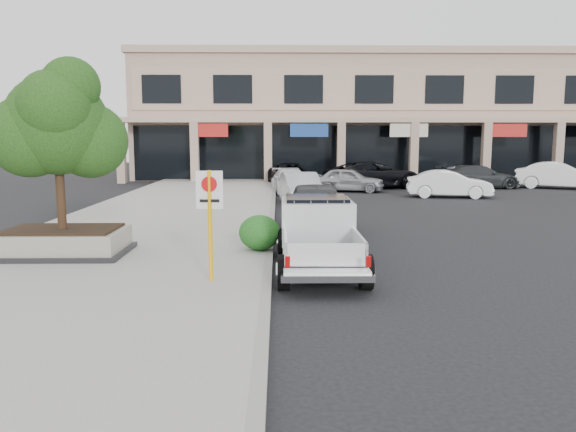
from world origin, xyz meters
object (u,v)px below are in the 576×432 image
object	(u,v)px
lot_car_c	(479,177)
no_parking_sign	(210,210)
curb_car_a	(316,208)
curb_car_c	(290,181)
curb_car_b	(301,188)
curb_car_d	(290,175)
lot_car_b	(449,184)
planter	(63,242)
planter_tree	(65,125)
lot_car_e	(466,176)
pickup_truck	(319,235)
lot_car_f	(558,175)
lot_car_d	(374,175)
lot_car_a	(349,180)

from	to	relation	value
lot_car_c	no_parking_sign	bearing A→B (deg)	142.93
curb_car_a	curb_car_c	xyz separation A→B (m)	(-0.54, 13.66, -0.16)
curb_car_b	curb_car_d	xyz separation A→B (m)	(-0.28, 9.83, -0.01)
curb_car_c	curb_car_d	size ratio (longest dim) A/B	0.87
lot_car_b	planter	bearing A→B (deg)	145.52
planter	curb_car_d	distance (m)	22.73
no_parking_sign	curb_car_a	xyz separation A→B (m)	(2.63, 6.65, -0.80)
planter_tree	lot_car_e	xyz separation A→B (m)	(17.09, 20.49, -2.70)
pickup_truck	lot_car_e	size ratio (longest dim) A/B	1.25
pickup_truck	lot_car_f	size ratio (longest dim) A/B	1.06
planter_tree	curb_car_c	world-z (taller)	planter_tree
planter	lot_car_c	xyz separation A→B (m)	(17.85, 20.11, 0.24)
curb_car_a	curb_car_c	distance (m)	13.67
planter_tree	lot_car_d	distance (m)	23.20
curb_car_d	lot_car_c	world-z (taller)	curb_car_d
lot_car_a	curb_car_c	bearing A→B (deg)	114.45
planter_tree	no_parking_sign	xyz separation A→B (m)	(3.95, -2.89, -1.78)
curb_car_c	lot_car_b	world-z (taller)	lot_car_b
curb_car_b	lot_car_c	xyz separation A→B (m)	(11.31, 8.08, -0.03)
pickup_truck	curb_car_c	size ratio (longest dim) A/B	1.13
curb_car_a	lot_car_a	xyz separation A→B (m)	(2.84, 14.21, -0.14)
curb_car_b	lot_car_c	world-z (taller)	curb_car_b
planter_tree	curb_car_c	bearing A→B (deg)	70.87
curb_car_d	lot_car_b	distance (m)	10.71
curb_car_d	lot_car_b	xyz separation A→B (m)	(8.15, -6.95, -0.03)
planter_tree	lot_car_f	world-z (taller)	planter_tree
no_parking_sign	lot_car_b	world-z (taller)	no_parking_sign
curb_car_d	lot_car_e	xyz separation A→B (m)	(10.97, -1.21, -0.02)
no_parking_sign	curb_car_d	world-z (taller)	no_parking_sign
curb_car_b	curb_car_c	distance (m)	5.56
curb_car_d	curb_car_c	bearing A→B (deg)	-98.31
no_parking_sign	lot_car_a	distance (m)	21.59
curb_car_a	lot_car_a	size ratio (longest dim) A/B	1.20
curb_car_b	pickup_truck	bearing A→B (deg)	-97.80
curb_car_b	lot_car_e	bearing A→B (deg)	31.49
no_parking_sign	lot_car_b	bearing A→B (deg)	59.66
lot_car_d	lot_car_f	world-z (taller)	lot_car_d
curb_car_b	planter_tree	bearing A→B (deg)	-125.75
lot_car_c	lot_car_d	size ratio (longest dim) A/B	0.82
curb_car_a	curb_car_c	size ratio (longest dim) A/B	1.06
curb_car_b	curb_car_c	size ratio (longest dim) A/B	0.97
curb_car_b	lot_car_c	distance (m)	13.90
lot_car_a	lot_car_e	world-z (taller)	lot_car_e
planter	curb_car_a	world-z (taller)	curb_car_a
curb_car_a	lot_car_e	bearing A→B (deg)	58.79
curb_car_a	lot_car_d	world-z (taller)	curb_car_a
planter_tree	curb_car_d	bearing A→B (deg)	74.23
pickup_truck	lot_car_f	distance (m)	26.55
curb_car_c	lot_car_f	world-z (taller)	lot_car_f
planter_tree	lot_car_b	distance (m)	20.70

